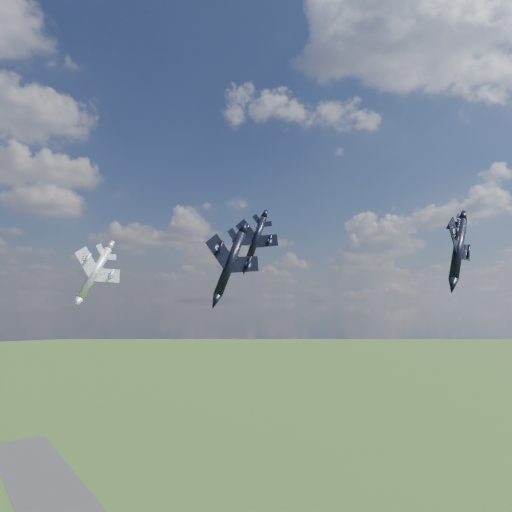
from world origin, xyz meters
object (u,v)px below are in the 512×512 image
jet_right_navy (458,249)px  jet_high_navy (255,241)px  jet_left_silver (94,273)px  jet_lead_navy (230,264)px

jet_right_navy → jet_high_navy: jet_high_navy is taller
jet_high_navy → jet_left_silver: 31.74m
jet_lead_navy → jet_left_silver: size_ratio=1.22×
jet_left_silver → jet_right_navy: bearing=-50.2°
jet_high_navy → jet_left_silver: jet_high_navy is taller
jet_high_navy → jet_right_navy: bearing=-58.4°
jet_left_silver → jet_high_navy: bearing=-10.9°
jet_high_navy → jet_lead_navy: bearing=-127.9°
jet_right_navy → jet_left_silver: bearing=124.9°
jet_right_navy → jet_high_navy: (-13.22, 35.42, 4.00)m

